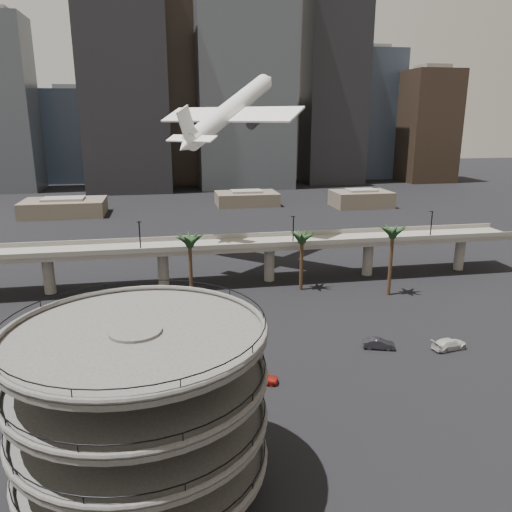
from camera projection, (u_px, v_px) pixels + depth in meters
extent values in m
plane|color=black|center=(275.00, 449.00, 51.85)|extent=(700.00, 700.00, 0.00)
cylinder|color=#494644|center=(141.00, 417.00, 43.64)|extent=(4.40, 4.40, 16.50)
cylinder|color=#494644|center=(144.00, 458.00, 44.77)|extent=(22.00, 22.00, 0.45)
torus|color=#494644|center=(144.00, 454.00, 44.65)|extent=(22.20, 22.20, 0.50)
torus|color=black|center=(143.00, 446.00, 44.43)|extent=(21.80, 21.80, 0.10)
cylinder|color=#494644|center=(142.00, 419.00, 43.70)|extent=(22.00, 22.00, 0.45)
torus|color=#494644|center=(141.00, 414.00, 43.58)|extent=(22.20, 22.20, 0.50)
torus|color=black|center=(141.00, 406.00, 43.36)|extent=(21.80, 21.80, 0.10)
cylinder|color=#494644|center=(139.00, 378.00, 42.64)|extent=(22.00, 22.00, 0.45)
torus|color=#494644|center=(138.00, 373.00, 42.51)|extent=(22.20, 22.20, 0.50)
torus|color=black|center=(138.00, 365.00, 42.30)|extent=(21.80, 21.80, 0.10)
cylinder|color=#494644|center=(136.00, 335.00, 41.57)|extent=(22.00, 22.00, 0.45)
torus|color=#494644|center=(135.00, 330.00, 41.44)|extent=(22.20, 22.20, 0.50)
torus|color=black|center=(135.00, 321.00, 41.23)|extent=(21.80, 21.80, 0.10)
cube|color=slate|center=(217.00, 246.00, 101.83)|extent=(130.00, 9.00, 0.90)
cube|color=slate|center=(219.00, 247.00, 97.33)|extent=(130.00, 0.30, 1.00)
cube|color=slate|center=(214.00, 237.00, 105.86)|extent=(130.00, 0.30, 1.00)
cylinder|color=slate|center=(49.00, 275.00, 97.16)|extent=(2.20, 2.20, 8.00)
cylinder|color=slate|center=(163.00, 269.00, 101.02)|extent=(2.20, 2.20, 8.00)
cylinder|color=slate|center=(269.00, 263.00, 104.89)|extent=(2.20, 2.20, 8.00)
cylinder|color=slate|center=(368.00, 258.00, 108.75)|extent=(2.20, 2.20, 8.00)
cylinder|color=slate|center=(460.00, 253.00, 112.61)|extent=(2.20, 2.20, 8.00)
cylinder|color=black|center=(140.00, 237.00, 94.47)|extent=(0.24, 0.24, 6.00)
cylinder|color=black|center=(293.00, 231.00, 99.74)|extent=(0.24, 0.24, 6.00)
cylinder|color=black|center=(431.00, 225.00, 105.01)|extent=(0.24, 0.24, 6.00)
cylinder|color=#47301E|center=(191.00, 273.00, 90.87)|extent=(0.70, 0.70, 12.15)
ellipsoid|color=#183216|center=(189.00, 238.00, 89.14)|extent=(4.40, 4.40, 2.00)
cylinder|color=#47301E|center=(301.00, 264.00, 98.70)|extent=(0.70, 0.70, 10.80)
ellipsoid|color=#183216|center=(302.00, 235.00, 97.15)|extent=(4.40, 4.40, 2.00)
cylinder|color=#47301E|center=(390.00, 264.00, 95.59)|extent=(0.70, 0.70, 12.60)
ellipsoid|color=#183216|center=(393.00, 230.00, 93.80)|extent=(4.40, 4.40, 2.00)
cube|color=brown|center=(64.00, 208.00, 175.88)|extent=(28.00, 18.00, 5.50)
cube|color=slate|center=(63.00, 199.00, 175.03)|extent=(14.00, 9.00, 0.80)
cube|color=brown|center=(247.00, 199.00, 197.18)|extent=(24.00, 16.00, 5.00)
cube|color=slate|center=(247.00, 191.00, 196.41)|extent=(12.00, 8.00, 0.80)
cube|color=brown|center=(361.00, 199.00, 193.23)|extent=(22.00, 15.00, 6.00)
cube|color=slate|center=(362.00, 190.00, 192.32)|extent=(11.00, 7.50, 0.80)
cube|color=#4A5057|center=(3.00, 106.00, 226.48)|extent=(26.00, 24.00, 77.21)
cube|color=#333E4F|center=(76.00, 136.00, 268.00)|extent=(30.00, 30.00, 47.52)
cube|color=slate|center=(72.00, 87.00, 261.34)|extent=(16.50, 16.50, 2.40)
cube|color=black|center=(124.00, 69.00, 222.43)|extent=(38.00, 30.00, 108.89)
cube|color=#2F231A|center=(189.00, 95.00, 254.03)|extent=(28.00, 26.00, 89.09)
cube|color=#4A5057|center=(244.00, 61.00, 235.51)|extent=(45.00, 32.00, 118.79)
cube|color=gray|center=(278.00, 141.00, 283.37)|extent=(24.00, 24.00, 41.58)
cube|color=slate|center=(278.00, 100.00, 277.50)|extent=(13.20, 13.20, 2.40)
cube|color=black|center=(333.00, 90.00, 256.72)|extent=(30.00, 28.00, 94.04)
cube|color=#333E4F|center=(366.00, 116.00, 283.71)|extent=(34.00, 30.00, 69.29)
cube|color=slate|center=(369.00, 48.00, 274.14)|extent=(18.70, 16.50, 2.40)
cube|color=#2F231A|center=(427.00, 127.00, 266.00)|extent=(26.00, 26.00, 57.42)
cube|color=slate|center=(433.00, 67.00, 258.01)|extent=(14.30, 14.30, 2.40)
cube|color=gray|center=(210.00, 143.00, 296.35)|extent=(22.00, 22.00, 37.62)
cube|color=slate|center=(209.00, 108.00, 291.01)|extent=(12.10, 12.10, 2.40)
cylinder|color=white|center=(231.00, 109.00, 107.50)|extent=(23.00, 24.79, 16.22)
cone|color=white|center=(268.00, 80.00, 118.45)|extent=(6.40, 6.48, 5.20)
cone|color=white|center=(186.00, 146.00, 96.54)|extent=(5.95, 6.05, 4.80)
cube|color=white|center=(229.00, 115.00, 107.17)|extent=(29.05, 27.22, 3.28)
cube|color=white|center=(191.00, 139.00, 97.70)|extent=(9.88, 9.29, 1.33)
cube|color=white|center=(187.00, 124.00, 95.91)|extent=(4.11, 4.48, 6.99)
cylinder|color=#28272D|center=(209.00, 120.00, 111.49)|extent=(5.08, 5.29, 3.91)
cylinder|color=#28272D|center=(256.00, 120.00, 105.34)|extent=(5.08, 5.29, 3.91)
imported|color=red|center=(261.00, 378.00, 64.61)|extent=(4.84, 2.99, 1.54)
imported|color=black|center=(379.00, 344.00, 74.34)|extent=(4.98, 3.01, 1.55)
imported|color=silver|center=(449.00, 344.00, 74.17)|extent=(5.90, 3.24, 1.62)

